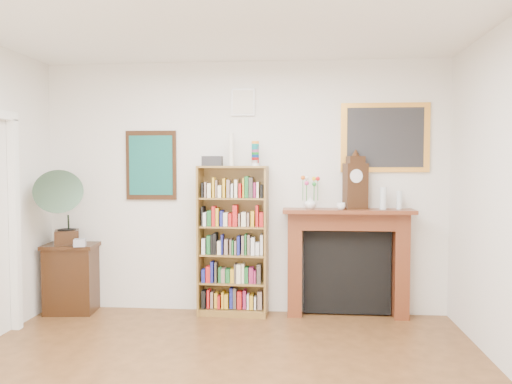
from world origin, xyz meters
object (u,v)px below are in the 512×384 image
at_px(flower_vase, 310,203).
at_px(fireplace, 347,253).
at_px(side_cabinet, 71,278).
at_px(bottle_left, 383,198).
at_px(bookshelf, 233,232).
at_px(bottle_right, 399,200).
at_px(teacup, 341,206).
at_px(mantel_clock, 355,184).
at_px(cd_stack, 80,243).
at_px(gramophone, 60,203).

bearing_deg(flower_vase, fireplace, 7.69).
xyz_separation_m(side_cabinet, bottle_left, (3.43, 0.07, 0.91)).
xyz_separation_m(bookshelf, side_cabinet, (-1.82, -0.07, -0.53)).
distance_m(bookshelf, bottle_right, 1.83).
bearing_deg(fireplace, side_cabinet, -178.04).
bearing_deg(side_cabinet, teacup, -5.99).
height_order(fireplace, teacup, teacup).
bearing_deg(mantel_clock, side_cabinet, 162.04).
distance_m(bookshelf, side_cabinet, 1.90).
distance_m(bookshelf, cd_stack, 1.66).
bearing_deg(fireplace, bottle_right, -2.17).
distance_m(bookshelf, gramophone, 1.91).
distance_m(side_cabinet, bottle_left, 3.55).
height_order(gramophone, bottle_left, gramophone).
relative_size(cd_stack, mantel_clock, 0.21).
height_order(gramophone, bottle_right, gramophone).
height_order(teacup, bottle_left, bottle_left).
relative_size(fireplace, cd_stack, 11.66).
bearing_deg(bookshelf, bottle_left, 2.99).
xyz_separation_m(bookshelf, mantel_clock, (1.33, 0.03, 0.54)).
height_order(side_cabinet, teacup, teacup).
xyz_separation_m(fireplace, bottle_right, (0.54, -0.02, 0.58)).
relative_size(gramophone, teacup, 8.89).
bearing_deg(bottle_right, bookshelf, -178.87).
relative_size(fireplace, mantel_clock, 2.46).
relative_size(bottle_left, bottle_right, 1.20).
distance_m(cd_stack, mantel_clock, 3.05).
bearing_deg(flower_vase, mantel_clock, 4.06).
xyz_separation_m(fireplace, mantel_clock, (0.08, -0.02, 0.76)).
bearing_deg(bottle_right, cd_stack, -175.80).
xyz_separation_m(fireplace, gramophone, (-3.11, -0.25, 0.54)).
xyz_separation_m(flower_vase, teacup, (0.32, -0.08, -0.03)).
bearing_deg(cd_stack, teacup, 2.85).
distance_m(cd_stack, teacup, 2.84).
xyz_separation_m(bookshelf, bottle_right, (1.79, 0.04, 0.36)).
distance_m(side_cabinet, fireplace, 3.08).
height_order(fireplace, gramophone, gramophone).
bearing_deg(bottle_left, bottle_right, 11.35).
distance_m(bookshelf, teacup, 1.20).
height_order(side_cabinet, flower_vase, flower_vase).
relative_size(side_cabinet, bottle_right, 3.85).
height_order(teacup, bottle_right, bottle_right).
bearing_deg(bottle_left, teacup, -170.25).
bearing_deg(bottle_left, flower_vase, -179.86).
distance_m(side_cabinet, bottle_right, 3.72).
relative_size(gramophone, bottle_left, 3.46).
xyz_separation_m(cd_stack, flower_vase, (2.49, 0.22, 0.44)).
bearing_deg(teacup, cd_stack, -177.15).
height_order(cd_stack, flower_vase, flower_vase).
xyz_separation_m(flower_vase, bottle_left, (0.77, 0.00, 0.05)).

